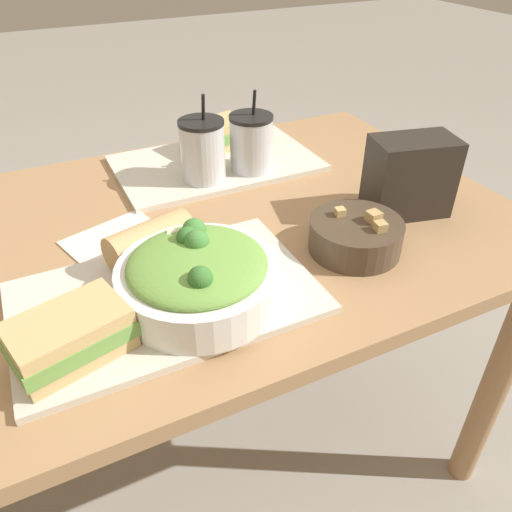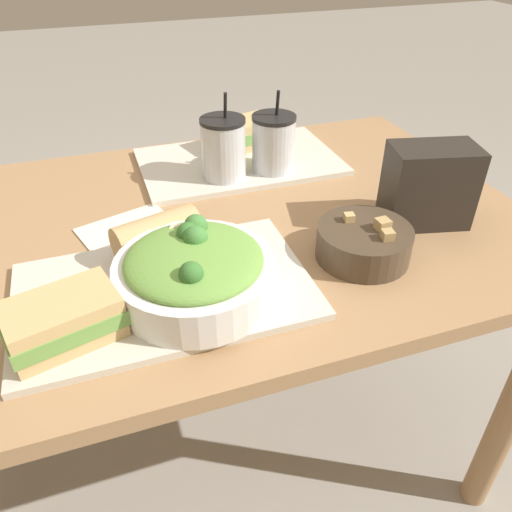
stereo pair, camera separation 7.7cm
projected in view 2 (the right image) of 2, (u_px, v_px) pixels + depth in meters
The scene contains 13 objects.
ground_plane at pixel (203, 450), 1.35m from camera, with size 12.00×12.00×0.00m, color gray.
dining_table at pixel (184, 268), 1.00m from camera, with size 1.34×0.80×0.71m.
tray_near at pixel (165, 290), 0.78m from camera, with size 0.45×0.28×0.01m.
tray_far at pixel (239, 162), 1.16m from camera, with size 0.45×0.28×0.01m.
salad_bowl at pixel (195, 271), 0.74m from camera, with size 0.24×0.24×0.10m.
soup_bowl at pixel (364, 242), 0.84m from camera, with size 0.16×0.16×0.08m.
sandwich_near at pixel (63, 320), 0.67m from camera, with size 0.17×0.13×0.06m.
baguette_near at pixel (158, 234), 0.84m from camera, with size 0.16×0.10×0.07m.
sandwich_far at pixel (243, 134), 1.20m from camera, with size 0.17×0.13×0.06m.
drink_cup_dark at pixel (224, 150), 1.05m from camera, with size 0.09×0.09×0.18m.
drink_cup_red at pixel (273, 145), 1.08m from camera, with size 0.09×0.09×0.17m.
chip_bag at pixel (429, 185), 0.91m from camera, with size 0.17×0.12×0.15m.
napkin_folded at pixel (128, 229), 0.93m from camera, with size 0.20×0.16×0.00m.
Camera 2 is at (-0.12, -0.80, 1.21)m, focal length 35.00 mm.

